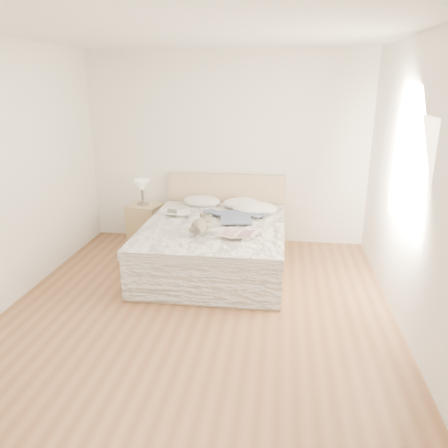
# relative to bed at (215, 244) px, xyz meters

# --- Properties ---
(floor) EXTENTS (4.00, 4.50, 0.00)m
(floor) POSITION_rel_bed_xyz_m (0.00, -1.19, -0.31)
(floor) COLOR brown
(floor) RESTS_ON ground
(ceiling) EXTENTS (4.00, 4.50, 0.00)m
(ceiling) POSITION_rel_bed_xyz_m (0.00, -1.19, 2.39)
(ceiling) COLOR white
(ceiling) RESTS_ON ground
(wall_back) EXTENTS (4.00, 0.02, 2.70)m
(wall_back) POSITION_rel_bed_xyz_m (0.00, 1.06, 1.04)
(wall_back) COLOR white
(wall_back) RESTS_ON ground
(wall_front) EXTENTS (4.00, 0.02, 2.70)m
(wall_front) POSITION_rel_bed_xyz_m (0.00, -3.44, 1.04)
(wall_front) COLOR white
(wall_front) RESTS_ON ground
(wall_right) EXTENTS (0.02, 4.50, 2.70)m
(wall_right) POSITION_rel_bed_xyz_m (2.00, -1.19, 1.04)
(wall_right) COLOR white
(wall_right) RESTS_ON ground
(window) EXTENTS (0.02, 1.30, 1.10)m
(window) POSITION_rel_bed_xyz_m (1.99, -0.89, 1.14)
(window) COLOR white
(window) RESTS_ON wall_right
(bed) EXTENTS (1.72, 2.14, 1.00)m
(bed) POSITION_rel_bed_xyz_m (0.00, 0.00, 0.00)
(bed) COLOR tan
(bed) RESTS_ON floor
(nightstand) EXTENTS (0.53, 0.49, 0.56)m
(nightstand) POSITION_rel_bed_xyz_m (-1.16, 0.79, -0.03)
(nightstand) COLOR tan
(nightstand) RESTS_ON floor
(table_lamp) EXTENTS (0.25, 0.25, 0.37)m
(table_lamp) POSITION_rel_bed_xyz_m (-1.19, 0.80, 0.52)
(table_lamp) COLOR #504B45
(table_lamp) RESTS_ON nightstand
(pillow_left) EXTENTS (0.61, 0.49, 0.16)m
(pillow_left) POSITION_rel_bed_xyz_m (-0.31, 0.80, 0.33)
(pillow_left) COLOR silver
(pillow_left) RESTS_ON bed
(pillow_middle) EXTENTS (0.58, 0.44, 0.16)m
(pillow_middle) POSITION_rel_bed_xyz_m (0.26, 0.74, 0.33)
(pillow_middle) COLOR white
(pillow_middle) RESTS_ON bed
(pillow_right) EXTENTS (0.64, 0.48, 0.18)m
(pillow_right) POSITION_rel_bed_xyz_m (0.46, 0.52, 0.33)
(pillow_right) COLOR white
(pillow_right) RESTS_ON bed
(blouse) EXTENTS (0.68, 0.72, 0.02)m
(blouse) POSITION_rel_bed_xyz_m (0.24, 0.13, 0.32)
(blouse) COLOR #394463
(blouse) RESTS_ON bed
(photo_book) EXTENTS (0.38, 0.30, 0.03)m
(photo_book) POSITION_rel_bed_xyz_m (-0.53, 0.22, 0.32)
(photo_book) COLOR silver
(photo_book) RESTS_ON bed
(childrens_book) EXTENTS (0.44, 0.34, 0.03)m
(childrens_book) POSITION_rel_bed_xyz_m (0.34, -0.52, 0.32)
(childrens_book) COLOR beige
(childrens_book) RESTS_ON bed
(teddy_bear) EXTENTS (0.29, 0.36, 0.17)m
(teddy_bear) POSITION_rel_bed_xyz_m (-0.11, -0.49, 0.34)
(teddy_bear) COLOR #655D4C
(teddy_bear) RESTS_ON bed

